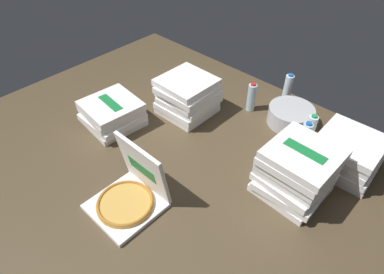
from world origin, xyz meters
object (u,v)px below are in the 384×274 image
(ice_bucket, at_px, (291,116))
(water_bottle_1, at_px, (251,97))
(pizza_stack_center_near, at_px, (348,153))
(water_bottle_2, at_px, (288,88))
(pizza_stack_right_far, at_px, (188,96))
(pizza_stack_right_near, at_px, (297,171))
(water_bottle_0, at_px, (305,137))
(open_pizza_box, at_px, (130,194))
(water_bottle_3, at_px, (310,130))
(pizza_stack_right_mid, at_px, (112,113))

(ice_bucket, height_order, water_bottle_1, water_bottle_1)
(pizza_stack_center_near, bearing_deg, water_bottle_2, 149.06)
(pizza_stack_right_far, relative_size, water_bottle_2, 1.66)
(pizza_stack_right_near, xyz_separation_m, water_bottle_0, (-0.14, 0.36, -0.06))
(water_bottle_0, distance_m, water_bottle_2, 0.60)
(open_pizza_box, xyz_separation_m, water_bottle_1, (-0.04, 1.23, 0.04))
(pizza_stack_right_far, xyz_separation_m, water_bottle_3, (0.86, 0.32, -0.03))
(open_pizza_box, xyz_separation_m, water_bottle_2, (0.10, 1.54, 0.04))
(water_bottle_3, bearing_deg, water_bottle_1, 175.55)
(water_bottle_2, bearing_deg, ice_bucket, -53.38)
(pizza_stack_right_near, distance_m, pizza_stack_right_mid, 1.36)
(pizza_stack_right_mid, height_order, water_bottle_1, water_bottle_1)
(pizza_stack_right_mid, relative_size, water_bottle_0, 1.74)
(pizza_stack_right_mid, height_order, pizza_stack_center_near, pizza_stack_center_near)
(pizza_stack_right_far, xyz_separation_m, ice_bucket, (0.65, 0.43, -0.08))
(water_bottle_1, bearing_deg, water_bottle_3, -4.45)
(water_bottle_1, relative_size, water_bottle_2, 1.00)
(pizza_stack_center_near, distance_m, water_bottle_0, 0.28)
(ice_bucket, xyz_separation_m, water_bottle_2, (-0.18, 0.25, 0.05))
(pizza_stack_right_mid, xyz_separation_m, water_bottle_0, (1.18, 0.72, 0.02))
(pizza_stack_right_far, distance_m, pizza_stack_right_mid, 0.58)
(pizza_stack_right_near, relative_size, water_bottle_3, 1.67)
(pizza_stack_right_far, bearing_deg, water_bottle_2, 55.04)
(ice_bucket, bearing_deg, pizza_stack_right_near, -57.95)
(water_bottle_0, bearing_deg, open_pizza_box, -114.45)
(pizza_stack_right_mid, xyz_separation_m, water_bottle_3, (1.16, 0.81, 0.02))
(pizza_stack_right_far, bearing_deg, pizza_stack_right_mid, -121.71)
(water_bottle_0, height_order, water_bottle_1, same)
(water_bottle_0, relative_size, water_bottle_1, 1.00)
(pizza_stack_right_mid, distance_m, water_bottle_2, 1.40)
(pizza_stack_right_near, bearing_deg, pizza_stack_right_mid, -164.92)
(water_bottle_0, xyz_separation_m, water_bottle_2, (-0.40, 0.45, 0.00))
(pizza_stack_right_near, xyz_separation_m, water_bottle_2, (-0.54, 0.81, -0.06))
(pizza_stack_right_near, bearing_deg, open_pizza_box, -130.96)
(open_pizza_box, height_order, ice_bucket, open_pizza_box)
(pizza_stack_right_mid, bearing_deg, water_bottle_2, 56.38)
(pizza_stack_right_mid, relative_size, water_bottle_2, 1.74)
(pizza_stack_center_near, bearing_deg, pizza_stack_right_far, -166.90)
(open_pizza_box, bearing_deg, water_bottle_1, 91.82)
(pizza_stack_right_far, xyz_separation_m, water_bottle_2, (0.47, 0.67, -0.03))
(pizza_stack_right_far, relative_size, water_bottle_1, 1.66)
(open_pizza_box, distance_m, pizza_stack_right_near, 0.97)
(pizza_stack_right_far, height_order, water_bottle_2, pizza_stack_right_far)
(ice_bucket, xyz_separation_m, water_bottle_3, (0.21, -0.11, 0.05))
(open_pizza_box, distance_m, pizza_stack_right_mid, 0.78)
(open_pizza_box, height_order, water_bottle_3, open_pizza_box)
(water_bottle_1, xyz_separation_m, water_bottle_2, (0.14, 0.31, 0.00))
(ice_bucket, bearing_deg, pizza_stack_center_near, -18.04)
(pizza_stack_right_near, distance_m, water_bottle_3, 0.49)
(open_pizza_box, relative_size, water_bottle_0, 1.64)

